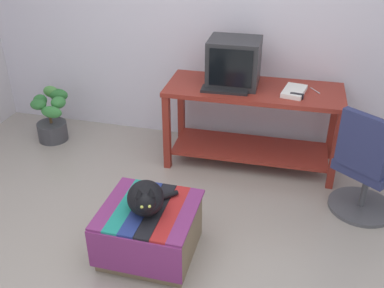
{
  "coord_description": "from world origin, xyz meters",
  "views": [
    {
      "loc": [
        0.84,
        -2.02,
        2.23
      ],
      "look_at": [
        0.08,
        0.85,
        0.55
      ],
      "focal_mm": 41.59,
      "sensor_mm": 36.0,
      "label": 1
    }
  ],
  "objects_px": {
    "potted_plant": "(52,117)",
    "office_chair": "(366,170)",
    "book": "(294,91)",
    "cat": "(146,198)",
    "desk": "(252,113)",
    "ottoman_with_blanket": "(150,230)",
    "keyboard": "(225,90)",
    "tv_monitor": "(234,63)",
    "stapler": "(297,96)"
  },
  "relations": [
    {
      "from": "desk",
      "to": "ottoman_with_blanket",
      "type": "xyz_separation_m",
      "value": [
        -0.5,
        -1.39,
        -0.32
      ]
    },
    {
      "from": "book",
      "to": "office_chair",
      "type": "relative_size",
      "value": 0.32
    },
    {
      "from": "desk",
      "to": "cat",
      "type": "relative_size",
      "value": 3.73
    },
    {
      "from": "keyboard",
      "to": "cat",
      "type": "height_order",
      "value": "keyboard"
    },
    {
      "from": "desk",
      "to": "potted_plant",
      "type": "relative_size",
      "value": 2.9
    },
    {
      "from": "book",
      "to": "cat",
      "type": "bearing_deg",
      "value": -112.12
    },
    {
      "from": "keyboard",
      "to": "desk",
      "type": "bearing_deg",
      "value": 27.51
    },
    {
      "from": "book",
      "to": "ottoman_with_blanket",
      "type": "bearing_deg",
      "value": -112.53
    },
    {
      "from": "potted_plant",
      "to": "stapler",
      "type": "xyz_separation_m",
      "value": [
        2.39,
        -0.07,
        0.52
      ]
    },
    {
      "from": "stapler",
      "to": "potted_plant",
      "type": "bearing_deg",
      "value": 94.22
    },
    {
      "from": "potted_plant",
      "to": "office_chair",
      "type": "distance_m",
      "value": 3.01
    },
    {
      "from": "keyboard",
      "to": "office_chair",
      "type": "height_order",
      "value": "office_chair"
    },
    {
      "from": "keyboard",
      "to": "potted_plant",
      "type": "relative_size",
      "value": 0.75
    },
    {
      "from": "book",
      "to": "stapler",
      "type": "distance_m",
      "value": 0.1
    },
    {
      "from": "ottoman_with_blanket",
      "to": "cat",
      "type": "height_order",
      "value": "cat"
    },
    {
      "from": "tv_monitor",
      "to": "ottoman_with_blanket",
      "type": "bearing_deg",
      "value": -103.55
    },
    {
      "from": "book",
      "to": "potted_plant",
      "type": "height_order",
      "value": "book"
    },
    {
      "from": "cat",
      "to": "potted_plant",
      "type": "distance_m",
      "value": 2.05
    },
    {
      "from": "tv_monitor",
      "to": "ottoman_with_blanket",
      "type": "relative_size",
      "value": 0.71
    },
    {
      "from": "book",
      "to": "cat",
      "type": "relative_size",
      "value": 0.69
    },
    {
      "from": "book",
      "to": "tv_monitor",
      "type": "bearing_deg",
      "value": -178.01
    },
    {
      "from": "office_chair",
      "to": "stapler",
      "type": "relative_size",
      "value": 8.09
    },
    {
      "from": "ottoman_with_blanket",
      "to": "stapler",
      "type": "distance_m",
      "value": 1.63
    },
    {
      "from": "desk",
      "to": "cat",
      "type": "distance_m",
      "value": 1.51
    },
    {
      "from": "office_chair",
      "to": "stapler",
      "type": "height_order",
      "value": "office_chair"
    },
    {
      "from": "book",
      "to": "cat",
      "type": "height_order",
      "value": "book"
    },
    {
      "from": "book",
      "to": "potted_plant",
      "type": "relative_size",
      "value": 0.54
    },
    {
      "from": "desk",
      "to": "potted_plant",
      "type": "distance_m",
      "value": 2.04
    },
    {
      "from": "desk",
      "to": "ottoman_with_blanket",
      "type": "distance_m",
      "value": 1.51
    },
    {
      "from": "desk",
      "to": "office_chair",
      "type": "relative_size",
      "value": 1.74
    },
    {
      "from": "ottoman_with_blanket",
      "to": "stapler",
      "type": "xyz_separation_m",
      "value": [
        0.86,
        1.26,
        0.58
      ]
    },
    {
      "from": "desk",
      "to": "keyboard",
      "type": "distance_m",
      "value": 0.37
    },
    {
      "from": "office_chair",
      "to": "potted_plant",
      "type": "bearing_deg",
      "value": 26.55
    },
    {
      "from": "cat",
      "to": "office_chair",
      "type": "height_order",
      "value": "office_chair"
    },
    {
      "from": "potted_plant",
      "to": "office_chair",
      "type": "bearing_deg",
      "value": -8.84
    },
    {
      "from": "keyboard",
      "to": "ottoman_with_blanket",
      "type": "xyz_separation_m",
      "value": [
        -0.26,
        -1.25,
        -0.57
      ]
    },
    {
      "from": "potted_plant",
      "to": "office_chair",
      "type": "relative_size",
      "value": 0.6
    },
    {
      "from": "tv_monitor",
      "to": "office_chair",
      "type": "relative_size",
      "value": 0.51
    },
    {
      "from": "keyboard",
      "to": "stapler",
      "type": "distance_m",
      "value": 0.6
    },
    {
      "from": "book",
      "to": "potted_plant",
      "type": "distance_m",
      "value": 2.42
    },
    {
      "from": "ottoman_with_blanket",
      "to": "desk",
      "type": "bearing_deg",
      "value": 70.35
    },
    {
      "from": "tv_monitor",
      "to": "cat",
      "type": "relative_size",
      "value": 1.08
    },
    {
      "from": "book",
      "to": "ottoman_with_blanket",
      "type": "relative_size",
      "value": 0.45
    },
    {
      "from": "stapler",
      "to": "desk",
      "type": "bearing_deg",
      "value": 76.06
    },
    {
      "from": "tv_monitor",
      "to": "book",
      "type": "distance_m",
      "value": 0.57
    },
    {
      "from": "desk",
      "to": "book",
      "type": "relative_size",
      "value": 5.4
    },
    {
      "from": "ottoman_with_blanket",
      "to": "potted_plant",
      "type": "bearing_deg",
      "value": 138.95
    },
    {
      "from": "tv_monitor",
      "to": "office_chair",
      "type": "distance_m",
      "value": 1.4
    },
    {
      "from": "keyboard",
      "to": "book",
      "type": "bearing_deg",
      "value": 6.86
    },
    {
      "from": "book",
      "to": "ottoman_with_blanket",
      "type": "distance_m",
      "value": 1.7
    }
  ]
}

